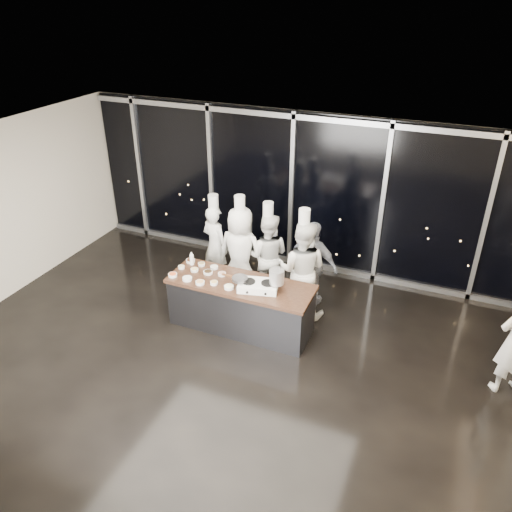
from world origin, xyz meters
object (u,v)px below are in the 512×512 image
at_px(frying_pan, 239,279).
at_px(stock_pot, 277,277).
at_px(demo_counter, 241,305).
at_px(chef_far_left, 215,245).
at_px(chef_left, 240,252).
at_px(chef_center, 268,255).
at_px(chef_right, 302,269).
at_px(stove, 258,286).
at_px(guest, 313,265).

relative_size(frying_pan, stock_pot, 1.98).
bearing_deg(demo_counter, stock_pot, 0.55).
xyz_separation_m(chef_far_left, chef_left, (0.63, -0.22, 0.07)).
bearing_deg(chef_center, chef_right, 144.47).
distance_m(chef_far_left, chef_center, 1.09).
xyz_separation_m(stove, chef_right, (0.46, 0.87, -0.05)).
bearing_deg(stock_pot, chef_right, 77.98).
bearing_deg(chef_far_left, chef_right, -172.94).
distance_m(demo_counter, chef_center, 1.23).
xyz_separation_m(demo_counter, guest, (0.89, 1.18, 0.37)).
distance_m(frying_pan, chef_far_left, 1.72).
height_order(guest, chef_right, chef_right).
relative_size(stove, chef_left, 0.35).
relative_size(demo_counter, stove, 3.47).
distance_m(frying_pan, stock_pot, 0.62).
bearing_deg(guest, chef_right, 86.41).
distance_m(demo_counter, chef_left, 1.14).
bearing_deg(chef_far_left, demo_counter, 150.58).
bearing_deg(chef_far_left, stock_pot, 163.86).
relative_size(chef_far_left, chef_right, 0.91).
height_order(demo_counter, chef_center, chef_center).
bearing_deg(frying_pan, stock_pot, -0.78).
bearing_deg(frying_pan, stove, -2.02).
bearing_deg(chef_left, guest, -170.62).
relative_size(demo_counter, chef_far_left, 1.32).
distance_m(demo_counter, chef_right, 1.22).
height_order(stove, chef_far_left, chef_far_left).
bearing_deg(chef_right, chef_center, -30.13).
bearing_deg(stove, demo_counter, 154.82).
relative_size(chef_far_left, chef_center, 0.98).
xyz_separation_m(frying_pan, chef_far_left, (-1.11, 1.30, -0.22)).
distance_m(frying_pan, guest, 1.58).
distance_m(chef_left, chef_right, 1.25).
distance_m(demo_counter, stove, 0.62).
relative_size(demo_counter, chef_right, 1.21).
height_order(stove, chef_right, chef_right).
height_order(chef_far_left, guest, chef_far_left).
bearing_deg(chef_far_left, stove, 156.98).
bearing_deg(chef_center, frying_pan, 80.42).
distance_m(chef_far_left, chef_left, 0.67).
height_order(stove, chef_center, chef_center).
xyz_separation_m(stove, stock_pot, (0.29, 0.07, 0.20)).
bearing_deg(stock_pot, guest, 77.72).
relative_size(chef_center, chef_right, 0.93).
bearing_deg(demo_counter, frying_pan, -72.69).
bearing_deg(frying_pan, chef_center, 76.88).
xyz_separation_m(stove, guest, (0.54, 1.25, -0.14)).
bearing_deg(guest, chef_center, 9.94).
relative_size(stove, guest, 0.43).
bearing_deg(stove, frying_pan, 177.98).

